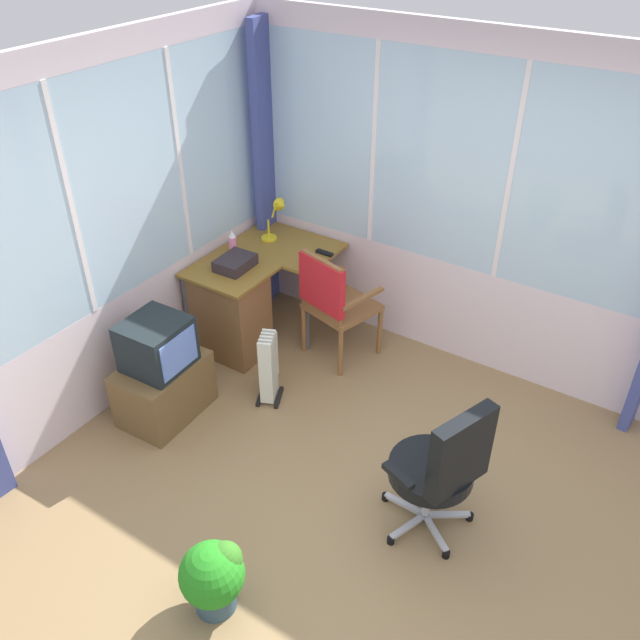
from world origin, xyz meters
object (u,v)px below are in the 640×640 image
Objects in this scene: tv_remote at (325,253)px; paper_tray at (235,263)px; wooden_armchair at (330,296)px; desk_lamp at (278,213)px; space_heater at (269,365)px; office_chair at (443,465)px; tv_on_stand at (162,374)px; potted_plant at (214,575)px; spray_bottle at (233,243)px; desk at (233,308)px.

tv_remote is 0.50× the size of paper_tray.
tv_remote is 0.16× the size of wooden_armchair.
desk_lamp reaches higher than space_heater.
desk_lamp is 2.30× the size of tv_remote.
paper_tray is 0.30× the size of office_chair.
office_chair is 2.11m from tv_on_stand.
tv_on_stand is at bearing 53.10° from potted_plant.
spray_bottle is 0.91m from wooden_armchair.
tv_on_stand is 1.79× the size of potted_plant.
space_heater is (-0.40, -0.60, -0.50)m from paper_tray.
office_chair reaches higher than spray_bottle.
paper_tray is at bearing 56.41° from space_heater.
paper_tray is at bearing -177.97° from desk_lamp.
tv_on_stand is (-0.11, 2.10, -0.19)m from office_chair.
paper_tray is at bearing 35.52° from potted_plant.
office_chair is at bearing -113.34° from spray_bottle.
tv_on_stand is at bearing -169.00° from spray_bottle.
desk_lamp is 0.60× the size of space_heater.
spray_bottle is 0.22m from paper_tray.
spray_bottle is 2.67m from potted_plant.
potted_plant is at bearing -163.04° from wooden_armchair.
potted_plant is (-2.20, -0.67, -0.34)m from wooden_armchair.
tv_on_stand is (-0.95, -0.07, -0.44)m from paper_tray.
paper_tray is at bearing 141.68° from tv_remote.
desk_lamp is at bearing 85.59° from tv_remote.
paper_tray is (-0.16, -0.15, -0.06)m from spray_bottle.
paper_tray is (-0.57, 0.46, 0.03)m from tv_remote.
wooden_armchair is at bearing 52.89° from office_chair.
wooden_armchair is at bearing -10.57° from space_heater.
office_chair is at bearing -35.07° from potted_plant.
tv_remote is 2.73m from potted_plant.
wooden_armchair is 2.33m from potted_plant.
paper_tray is 1.05m from tv_on_stand.
desk_lamp is 0.90m from wooden_armchair.
tv_remote is at bearing -39.12° from paper_tray.
tv_remote is at bearing -56.07° from spray_bottle.
tv_remote is at bearing 50.39° from office_chair.
desk is 2.32m from office_chair.
tv_on_stand reaches higher than desk.
spray_bottle is at bearing 36.16° from potted_plant.
spray_bottle is at bearing 53.38° from space_heater.
tv_remote is at bearing 39.15° from wooden_armchair.
tv_on_stand is (-1.11, -0.22, -0.49)m from spray_bottle.
desk_lamp is 1.68m from tv_on_stand.
office_chair is at bearing -123.61° from desk_lamp.
office_chair is (-1.45, -2.19, -0.42)m from desk_lamp.
wooden_armchair reaches higher than paper_tray.
space_heater is (-0.55, -0.75, -0.56)m from spray_bottle.
desk_lamp is 1.60× the size of spray_bottle.
desk is 0.52m from spray_bottle.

